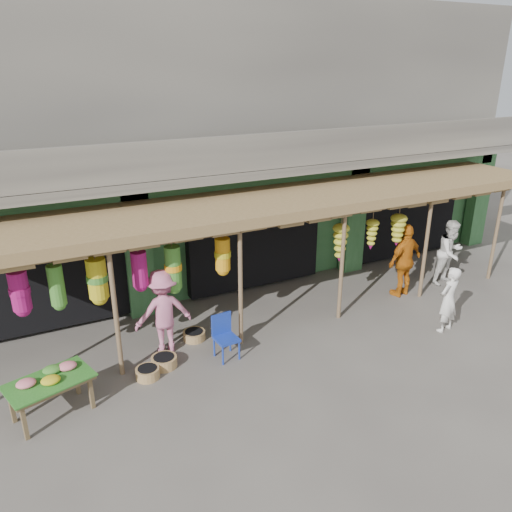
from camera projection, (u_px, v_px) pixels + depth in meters
name	position (u px, v px, depth m)	size (l,w,h in m)	color
ground	(297.00, 323.00, 11.34)	(80.00, 80.00, 0.00)	#514C47
building	(212.00, 144.00, 14.17)	(16.40, 6.80, 7.00)	gray
awning	(275.00, 206.00, 11.01)	(14.00, 2.70, 2.79)	brown
flower_table	(49.00, 381.00, 8.18)	(1.51, 1.14, 0.80)	brown
blue_chair	(224.00, 334.00, 9.90)	(0.47, 0.47, 0.90)	#18329E
basket_left	(164.00, 362.00, 9.69)	(0.50, 0.50, 0.21)	olive
basket_mid	(194.00, 335.00, 10.65)	(0.48, 0.48, 0.19)	olive
basket_right	(148.00, 373.00, 9.34)	(0.45, 0.45, 0.20)	olive
person_front	(448.00, 300.00, 10.78)	(0.55, 0.36, 1.50)	silver
person_right	(450.00, 252.00, 13.10)	(0.85, 0.66, 1.75)	silver
person_vendor	(405.00, 260.00, 12.40)	(1.10, 0.46, 1.88)	#C06412
person_shopper	(163.00, 312.00, 9.95)	(1.15, 0.66, 1.79)	#C6698C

